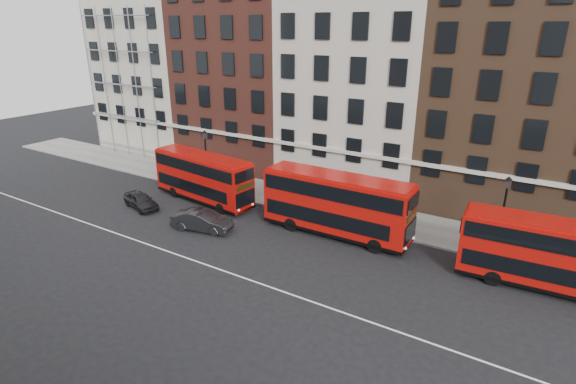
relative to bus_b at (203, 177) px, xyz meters
The scene contains 13 objects.
ground 11.16m from the bus_b, 34.42° to the right, with size 120.00×120.00×0.00m, color black.
pavement 10.23m from the bus_b, 25.54° to the left, with size 80.00×5.00×0.15m, color gray.
kerb 9.45m from the bus_b, 11.36° to the left, with size 80.00×0.30×0.16m, color gray.
road_centre_line 12.38m from the bus_b, 42.20° to the right, with size 70.00×0.12×0.01m, color white.
building_terrace 16.66m from the bus_b, 53.28° to the left, with size 64.00×11.95×22.00m.
bus_b is the anchor object (origin of this frame).
bus_c 12.38m from the bus_b, ahead, with size 10.68×2.64×4.48m.
bus_d 25.76m from the bus_b, ahead, with size 9.93×2.99×4.12m.
car_rear 5.37m from the bus_b, 130.33° to the right, with size 1.57×3.89×1.33m, color black.
car_front 6.02m from the bus_b, 49.62° to the right, with size 1.56×4.47×1.47m, color black.
lamp_post_left 3.13m from the bus_b, 125.31° to the left, with size 0.44×0.44×5.33m.
lamp_post_right 22.87m from the bus_b, ahead, with size 0.44×0.44×5.33m.
iron_railings 11.24m from the bus_b, 35.81° to the left, with size 6.60×0.06×1.00m, color black, non-canonical shape.
Camera 1 is at (15.84, -20.37, 14.23)m, focal length 28.00 mm.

